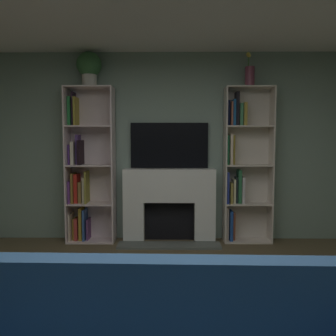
{
  "coord_description": "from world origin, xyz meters",
  "views": [
    {
      "loc": [
        0.04,
        -2.3,
        1.41
      ],
      "look_at": [
        0.0,
        1.1,
        1.14
      ],
      "focal_mm": 38.37,
      "sensor_mm": 36.0,
      "label": 1
    }
  ],
  "objects": [
    {
      "name": "tv",
      "position": [
        0.0,
        2.72,
        1.33
      ],
      "size": [
        1.08,
        0.06,
        0.63
      ],
      "primitive_type": "cube",
      "color": "black",
      "rests_on": "fireplace"
    },
    {
      "name": "bookshelf_left",
      "position": [
        -1.16,
        2.63,
        0.97
      ],
      "size": [
        0.65,
        0.32,
        2.12
      ],
      "color": "silver",
      "rests_on": "ground_plane"
    },
    {
      "name": "vase_with_flowers",
      "position": [
        1.08,
        2.6,
        2.27
      ],
      "size": [
        0.13,
        0.13,
        0.46
      ],
      "color": "#823B50",
      "rests_on": "bookshelf_right"
    },
    {
      "name": "potted_plant",
      "position": [
        -1.08,
        2.6,
        2.39
      ],
      "size": [
        0.34,
        0.34,
        0.47
      ],
      "color": "silver",
      "rests_on": "bookshelf_left"
    },
    {
      "name": "bookshelf_right",
      "position": [
        1.0,
        2.64,
        1.06
      ],
      "size": [
        0.65,
        0.29,
        2.12
      ],
      "color": "beige",
      "rests_on": "ground_plane"
    },
    {
      "name": "fireplace",
      "position": [
        0.0,
        2.62,
        0.54
      ],
      "size": [
        1.36,
        0.55,
        1.01
      ],
      "color": "white",
      "rests_on": "ground_plane"
    },
    {
      "name": "wall_back_accent",
      "position": [
        0.0,
        2.78,
        1.31
      ],
      "size": [
        5.27,
        0.06,
        2.61
      ],
      "primitive_type": "cube",
      "color": "gray",
      "rests_on": "ground_plane"
    }
  ]
}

